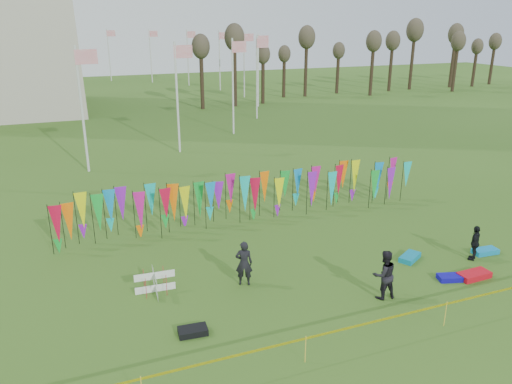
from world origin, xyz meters
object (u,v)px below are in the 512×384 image
object	(u,v)px
person_right	(475,243)
kite_bag_black	(193,331)
box_kite	(155,282)
kite_bag_blue	(451,278)
kite_bag_red	(474,275)
person_mid	(384,275)
kite_bag_turquoise	(410,257)
kite_bag_teal	(485,251)
person_left	(244,263)

from	to	relation	value
person_right	kite_bag_black	bearing A→B (deg)	-30.82
box_kite	kite_bag_blue	distance (m)	11.24
kite_bag_red	kite_bag_black	xyz separation A→B (m)	(-11.10, 0.40, -0.01)
person_mid	kite_bag_blue	bearing A→B (deg)	-173.62
kite_bag_turquoise	kite_bag_teal	bearing A→B (deg)	-11.55
person_left	kite_bag_black	bearing A→B (deg)	63.81
person_mid	kite_bag_teal	size ratio (longest dim) A/B	1.69
person_mid	kite_bag_blue	size ratio (longest dim) A/B	1.93
kite_bag_blue	kite_bag_black	bearing A→B (deg)	178.81
person_mid	kite_bag_turquoise	xyz separation A→B (m)	(2.82, 2.10, -0.81)
kite_bag_teal	person_right	bearing A→B (deg)	-165.11
kite_bag_turquoise	kite_bag_red	distance (m)	2.56
kite_bag_red	kite_bag_teal	world-z (taller)	kite_bag_red
kite_bag_turquoise	box_kite	bearing A→B (deg)	173.24
person_left	kite_bag_red	size ratio (longest dim) A/B	1.36
person_mid	kite_bag_blue	distance (m)	3.31
person_right	kite_bag_blue	world-z (taller)	person_right
person_left	person_mid	bearing A→B (deg)	169.34
person_left	box_kite	bearing A→B (deg)	10.43
person_left	kite_bag_black	xyz separation A→B (m)	(-2.61, -2.38, -0.78)
person_right	kite_bag_black	size ratio (longest dim) A/B	1.64
kite_bag_red	kite_bag_turquoise	bearing A→B (deg)	121.57
kite_bag_turquoise	kite_bag_red	world-z (taller)	kite_bag_red
person_right	kite_bag_black	xyz separation A→B (m)	(-12.23, -0.85, -0.65)
box_kite	person_left	size ratio (longest dim) A/B	0.47
person_right	kite_bag_turquoise	world-z (taller)	person_right
person_mid	kite_bag_turquoise	world-z (taller)	person_mid
kite_bag_turquoise	kite_bag_blue	distance (m)	2.02
person_right	kite_bag_turquoise	xyz separation A→B (m)	(-2.48, 0.93, -0.65)
person_right	kite_bag_teal	bearing A→B (deg)	160.11
box_kite	kite_bag_teal	size ratio (longest dim) A/B	0.76
kite_bag_red	person_left	bearing A→B (deg)	161.83
person_right	kite_bag_blue	distance (m)	2.44
kite_bag_turquoise	kite_bag_blue	size ratio (longest dim) A/B	1.14
kite_bag_red	kite_bag_black	distance (m)	11.11
kite_bag_turquoise	kite_bag_blue	world-z (taller)	kite_bag_turquoise
kite_bag_red	kite_bag_blue	bearing A→B (deg)	168.64
box_kite	kite_bag_black	size ratio (longest dim) A/B	0.90
kite_bag_turquoise	person_left	bearing A→B (deg)	175.17
person_right	kite_bag_red	world-z (taller)	person_right
kite_bag_blue	kite_bag_red	distance (m)	0.98
person_mid	person_left	bearing A→B (deg)	-27.69
person_right	kite_bag_blue	size ratio (longest dim) A/B	1.58
kite_bag_turquoise	person_mid	bearing A→B (deg)	-143.33
person_right	kite_bag_blue	bearing A→B (deg)	-8.04
box_kite	kite_bag_red	size ratio (longest dim) A/B	0.64
person_left	person_right	distance (m)	9.75
person_left	kite_bag_turquoise	xyz separation A→B (m)	(7.15, -0.60, -0.78)
person_left	kite_bag_red	xyz separation A→B (m)	(8.49, -2.79, -0.77)
kite_bag_red	kite_bag_teal	distance (m)	2.53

